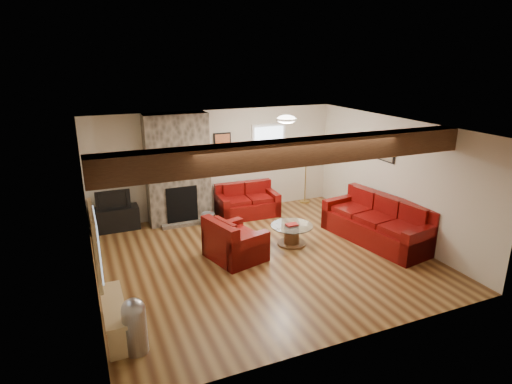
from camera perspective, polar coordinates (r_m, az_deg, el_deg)
room at (r=7.80m, az=0.99°, el=-0.46°), size 8.00×8.00×8.00m
oak_beam at (r=6.44m, az=5.60°, el=5.33°), size 6.00×0.36×0.38m
chimney_breast at (r=9.79m, az=-10.39°, el=2.84°), size 1.40×0.67×2.50m
back_window at (r=10.65m, az=1.69°, el=6.15°), size 0.90×0.08×1.10m
hatch_window at (r=5.72m, az=-20.60°, el=-6.48°), size 0.08×1.00×0.90m
ceiling_dome at (r=8.70m, az=4.07°, el=9.46°), size 0.40×0.40×0.18m
artwork_back at (r=10.19m, az=-4.48°, el=6.43°), size 0.42×0.06×0.52m
artwork_right at (r=9.46m, az=16.90°, el=5.16°), size 0.06×0.55×0.42m
sofa_three at (r=9.15m, az=15.88°, el=-3.68°), size 1.35×2.46×0.90m
loveseat at (r=10.24m, az=-1.16°, el=-1.12°), size 1.46×0.88×0.76m
armchair_red at (r=8.10m, az=-2.77°, el=-6.18°), size 1.11×1.20×0.81m
coffee_table at (r=8.76m, az=4.77°, el=-5.70°), size 0.85×0.85×0.45m
tv_cabinet at (r=9.92m, az=-18.32°, el=-3.42°), size 1.04×0.41×0.52m
television at (r=9.77m, az=-18.58°, el=-0.86°), size 0.73×0.10×0.42m
floor_lamp at (r=11.02m, az=6.73°, el=4.91°), size 0.38×0.38×1.48m
pine_bench at (r=6.43m, az=-18.29°, el=-15.71°), size 0.29×1.25×0.47m
pedal_bin at (r=5.94m, az=-15.87°, el=-16.76°), size 0.33×0.33×0.77m
coal_bucket at (r=9.77m, az=-6.37°, el=-3.62°), size 0.32×0.32×0.30m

